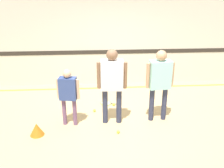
{
  "coord_description": "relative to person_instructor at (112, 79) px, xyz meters",
  "views": [
    {
      "loc": [
        -0.56,
        -4.98,
        2.85
      ],
      "look_at": [
        -0.22,
        -0.07,
        0.92
      ],
      "focal_mm": 40.0,
      "sensor_mm": 36.0,
      "label": 1
    }
  ],
  "objects": [
    {
      "name": "tennis_ball_near_instructor",
      "position": [
        0.1,
        -0.47,
        -1.0
      ],
      "size": [
        0.07,
        0.07,
        0.07
      ],
      "primitive_type": "sphere",
      "color": "#CCE038",
      "rests_on": "ground_plane"
    },
    {
      "name": "wall_back",
      "position": [
        0.22,
        2.39,
        0.56
      ],
      "size": [
        16.0,
        0.07,
        3.2
      ],
      "color": "beige",
      "rests_on": "ground_plane"
    },
    {
      "name": "tennis_ball_stray_left",
      "position": [
        -0.39,
        0.52,
        -1.0
      ],
      "size": [
        0.07,
        0.07,
        0.07
      ],
      "primitive_type": "sphere",
      "color": "#CCE038",
      "rests_on": "ground_plane"
    },
    {
      "name": "ground_plane",
      "position": [
        0.22,
        0.07,
        -1.04
      ],
      "size": [
        16.0,
        16.0,
        0.0
      ],
      "primitive_type": "plane",
      "color": "tan"
    },
    {
      "name": "floor_stripe",
      "position": [
        0.22,
        2.03,
        -1.03
      ],
      "size": [
        14.4,
        0.1,
        0.01
      ],
      "color": "yellow",
      "rests_on": "ground_plane"
    },
    {
      "name": "tennis_ball_by_spare_racket",
      "position": [
        0.1,
        0.82,
        -1.0
      ],
      "size": [
        0.07,
        0.07,
        0.07
      ],
      "primitive_type": "sphere",
      "color": "#CCE038",
      "rests_on": "ground_plane"
    },
    {
      "name": "person_instructor",
      "position": [
        0.0,
        0.0,
        0.0
      ],
      "size": [
        0.64,
        0.28,
        1.67
      ],
      "rotation": [
        0.0,
        0.0,
        -0.06
      ],
      "color": "#2D334C",
      "rests_on": "ground_plane"
    },
    {
      "name": "person_student_right",
      "position": [
        1.04,
        0.06,
        -0.03
      ],
      "size": [
        0.61,
        0.28,
        1.62
      ],
      "rotation": [
        0.0,
        0.0,
        -3.07
      ],
      "color": "#2D334C",
      "rests_on": "ground_plane"
    },
    {
      "name": "racket_spare_on_floor",
      "position": [
        -0.07,
        0.96,
        -1.03
      ],
      "size": [
        0.52,
        0.35,
        0.03
      ],
      "rotation": [
        0.0,
        0.0,
        6.01
      ],
      "color": "#C6D838",
      "rests_on": "ground_plane"
    },
    {
      "name": "training_cone",
      "position": [
        -1.57,
        -0.41,
        -0.9
      ],
      "size": [
        0.29,
        0.29,
        0.26
      ],
      "color": "orange",
      "rests_on": "ground_plane"
    },
    {
      "name": "person_student_left",
      "position": [
        -0.93,
        -0.03,
        -0.25
      ],
      "size": [
        0.48,
        0.25,
        1.28
      ],
      "rotation": [
        0.0,
        0.0,
        -0.16
      ],
      "color": "#6B4C70",
      "rests_on": "ground_plane"
    }
  ]
}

